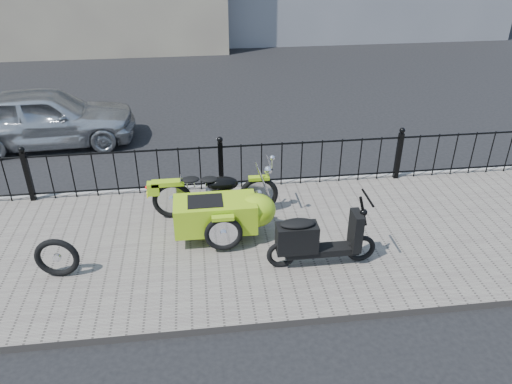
{
  "coord_description": "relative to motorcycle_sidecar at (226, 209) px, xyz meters",
  "views": [
    {
      "loc": [
        -0.41,
        -7.17,
        4.8
      ],
      "look_at": [
        0.49,
        -0.1,
        0.78
      ],
      "focal_mm": 35.0,
      "sensor_mm": 36.0,
      "label": 1
    }
  ],
  "objects": [
    {
      "name": "scooter",
      "position": [
        1.25,
        -1.0,
        -0.04
      ],
      "size": [
        1.67,
        0.49,
        1.13
      ],
      "color": "black",
      "rests_on": "sidewalk"
    },
    {
      "name": "ground",
      "position": [
        0.02,
        0.25,
        -0.59
      ],
      "size": [
        120.0,
        120.0,
        0.0
      ],
      "primitive_type": "plane",
      "color": "black",
      "rests_on": "ground"
    },
    {
      "name": "iron_fence",
      "position": [
        0.02,
        1.55,
        -0.01
      ],
      "size": [
        14.11,
        0.11,
        1.08
      ],
      "color": "black",
      "rests_on": "sidewalk"
    },
    {
      "name": "spare_tire",
      "position": [
        -2.5,
        -0.8,
        -0.15
      ],
      "size": [
        0.65,
        0.15,
        0.64
      ],
      "primitive_type": "torus",
      "rotation": [
        1.57,
        0.0,
        -0.08
      ],
      "color": "black",
      "rests_on": "sidewalk"
    },
    {
      "name": "motorcycle_sidecar",
      "position": [
        0.0,
        0.0,
        0.0
      ],
      "size": [
        2.28,
        1.48,
        0.98
      ],
      "color": "black",
      "rests_on": "sidewalk"
    },
    {
      "name": "sidewalk",
      "position": [
        0.02,
        -0.25,
        -0.53
      ],
      "size": [
        30.0,
        3.8,
        0.12
      ],
      "primitive_type": "cube",
      "color": "#665E56",
      "rests_on": "ground"
    },
    {
      "name": "sedan_car",
      "position": [
        -3.81,
        4.44,
        0.08
      ],
      "size": [
        4.04,
        1.8,
        1.35
      ],
      "primitive_type": "imported",
      "rotation": [
        0.0,
        0.0,
        1.62
      ],
      "color": "#AFB3B7",
      "rests_on": "ground"
    },
    {
      "name": "curb",
      "position": [
        0.02,
        1.69,
        -0.53
      ],
      "size": [
        30.0,
        0.1,
        0.12
      ],
      "primitive_type": "cube",
      "color": "gray",
      "rests_on": "ground"
    }
  ]
}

